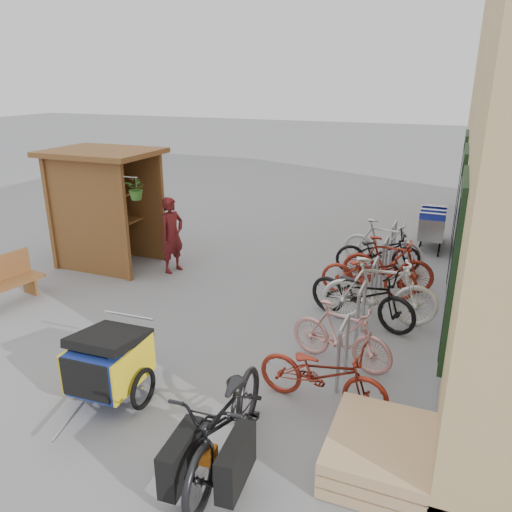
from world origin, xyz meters
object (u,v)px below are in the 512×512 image
at_px(cargo_bike, 227,421).
at_px(bike_5, 388,264).
at_px(bike_3, 379,291).
at_px(bike_2, 362,294).
at_px(bench, 1,282).
at_px(bike_6, 378,252).
at_px(kiosk, 101,192).
at_px(bike_0, 322,374).
at_px(person_kiosk, 172,235).
at_px(child_trailer, 109,361).
at_px(bike_7, 383,244).
at_px(pallet_stack, 380,453).
at_px(bike_1, 341,335).
at_px(shopping_carts, 433,222).
at_px(bike_4, 369,273).

height_order(cargo_bike, bike_5, cargo_bike).
bearing_deg(bike_3, bike_2, 97.63).
distance_m(bench, bike_6, 7.02).
xyz_separation_m(kiosk, bike_0, (5.46, -3.03, -1.13)).
xyz_separation_m(person_kiosk, bike_3, (4.23, -0.77, -0.22)).
bearing_deg(person_kiosk, child_trailer, -142.64).
bearing_deg(bike_0, bike_7, 5.84).
height_order(kiosk, person_kiosk, kiosk).
bearing_deg(kiosk, bike_0, -29.06).
height_order(pallet_stack, bike_5, bike_5).
height_order(cargo_bike, bike_3, bike_3).
bearing_deg(pallet_stack, bike_6, 99.25).
bearing_deg(child_trailer, bike_3, 48.08).
bearing_deg(bike_1, bike_0, -166.47).
relative_size(person_kiosk, bike_6, 0.91).
relative_size(bike_5, bike_6, 0.99).
xyz_separation_m(pallet_stack, bike_2, (-0.79, 3.18, 0.28)).
distance_m(kiosk, bike_3, 5.86).
bearing_deg(bike_1, bike_3, 2.43).
distance_m(bike_0, bike_6, 4.66).
distance_m(child_trailer, bike_6, 5.99).
relative_size(shopping_carts, bike_5, 0.93).
bearing_deg(child_trailer, pallet_stack, -2.09).
bearing_deg(bike_3, bike_7, -1.15).
bearing_deg(kiosk, person_kiosk, 5.78).
xyz_separation_m(bench, cargo_bike, (5.22, -1.99, 0.08)).
height_order(pallet_stack, person_kiosk, person_kiosk).
relative_size(bench, person_kiosk, 0.91).
height_order(bike_5, bike_7, bike_7).
bearing_deg(person_kiosk, bench, 159.58).
distance_m(bench, bike_7, 7.25).
bearing_deg(bench, bike_4, 34.74).
relative_size(bike_0, bike_3, 0.88).
bearing_deg(bike_4, bike_2, 179.90).
bearing_deg(bike_6, child_trailer, 139.84).
distance_m(pallet_stack, bike_2, 3.29).
height_order(bike_3, bike_7, bike_3).
bearing_deg(person_kiosk, bike_1, -102.60).
bearing_deg(cargo_bike, bike_7, 80.62).
bearing_deg(bike_3, bike_4, 9.89).
bearing_deg(bike_6, kiosk, 89.69).
height_order(shopping_carts, bike_5, shopping_carts).
xyz_separation_m(cargo_bike, bike_1, (0.63, 2.31, -0.07)).
bearing_deg(bike_0, bike_6, 6.28).
relative_size(child_trailer, bike_2, 0.88).
height_order(kiosk, bench, kiosk).
bearing_deg(bike_0, shopping_carts, -1.53).
bearing_deg(bike_6, person_kiosk, 93.72).
relative_size(kiosk, bike_3, 1.36).
distance_m(kiosk, cargo_bike, 6.59).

